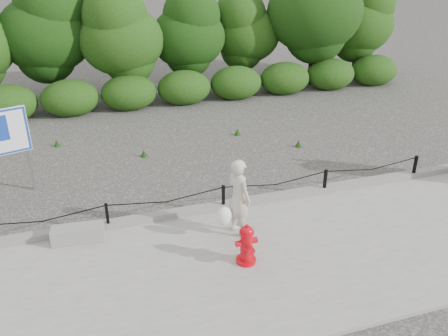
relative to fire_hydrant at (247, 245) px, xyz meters
name	(u,v)px	position (x,y,z in m)	size (l,w,h in m)	color
ground	(223,212)	(0.17, 1.92, -0.46)	(90.00, 90.00, 0.00)	#2D2B28
sidewalk	(256,264)	(0.17, -0.08, -0.42)	(14.00, 4.00, 0.08)	gray
curb	(223,206)	(0.17, 1.97, -0.31)	(14.00, 0.22, 0.14)	slate
chain_barrier	(223,195)	(0.17, 1.92, -0.01)	(10.06, 0.06, 0.60)	black
treeline	(163,26)	(0.73, 10.82, 2.13)	(20.35, 3.88, 5.20)	black
fire_hydrant	(247,245)	(0.00, 0.00, 0.00)	(0.42, 0.43, 0.81)	red
pedestrian	(238,199)	(0.16, 0.95, 0.42)	(0.79, 0.70, 1.65)	beige
concrete_block	(78,234)	(-2.94, 1.67, -0.22)	(1.01, 0.35, 0.32)	gray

